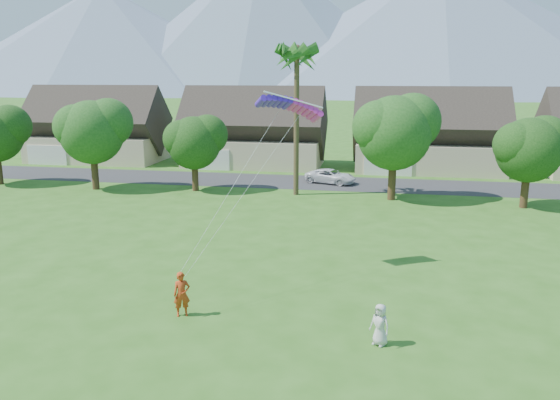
% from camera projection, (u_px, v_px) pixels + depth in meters
% --- Properties ---
extents(ground, '(500.00, 500.00, 0.00)m').
position_uv_depth(ground, '(229.00, 369.00, 19.07)').
color(ground, '#2D6019').
rests_on(ground, ground).
extents(street, '(90.00, 7.00, 0.01)m').
position_uv_depth(street, '(326.00, 183.00, 51.65)').
color(street, '#2D2D30').
rests_on(street, ground).
extents(kite_flyer, '(0.84, 0.73, 1.94)m').
position_uv_depth(kite_flyer, '(182.00, 294.00, 23.09)').
color(kite_flyer, '#B73914').
rests_on(kite_flyer, ground).
extents(watcher, '(0.95, 0.86, 1.64)m').
position_uv_depth(watcher, '(380.00, 325.00, 20.61)').
color(watcher, beige).
rests_on(watcher, ground).
extents(parked_car, '(5.19, 3.58, 1.32)m').
position_uv_depth(parked_car, '(331.00, 176.00, 51.42)').
color(parked_car, silver).
rests_on(parked_car, ground).
extents(mountain_ridge, '(540.00, 240.00, 70.00)m').
position_uv_depth(mountain_ridge, '(396.00, 33.00, 259.86)').
color(mountain_ridge, slate).
rests_on(mountain_ridge, ground).
extents(houses_row, '(72.75, 8.19, 8.86)m').
position_uv_depth(houses_row, '(339.00, 136.00, 59.41)').
color(houses_row, beige).
rests_on(houses_row, ground).
extents(tree_row, '(62.27, 6.67, 8.45)m').
position_uv_depth(tree_row, '(306.00, 138.00, 44.92)').
color(tree_row, '#47301C').
rests_on(tree_row, ground).
extents(fan_palm, '(3.00, 3.00, 13.80)m').
position_uv_depth(fan_palm, '(297.00, 52.00, 44.08)').
color(fan_palm, '#4C3D26').
rests_on(fan_palm, ground).
extents(parafoil_kite, '(3.58, 1.61, 0.50)m').
position_uv_depth(parafoil_kite, '(290.00, 104.00, 27.64)').
color(parafoil_kite, '#4519BE').
rests_on(parafoil_kite, ground).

